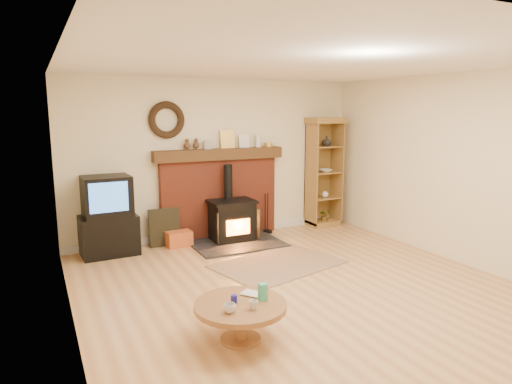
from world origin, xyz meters
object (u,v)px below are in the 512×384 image
wood_stove (233,222)px  curio_cabinet (323,172)px  tv_unit (108,217)px  coffee_table (241,310)px

wood_stove → curio_cabinet: bearing=8.5°
wood_stove → tv_unit: wood_stove is taller
coffee_table → wood_stove: bearing=68.0°
tv_unit → curio_cabinet: bearing=1.3°
wood_stove → coffee_table: 3.24m
wood_stove → coffee_table: size_ratio=1.65×
wood_stove → coffee_table: bearing=-112.0°
wood_stove → tv_unit: size_ratio=1.20×
wood_stove → curio_cabinet: size_ratio=0.71×
curio_cabinet → coffee_table: (-3.13, -3.29, -0.69)m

